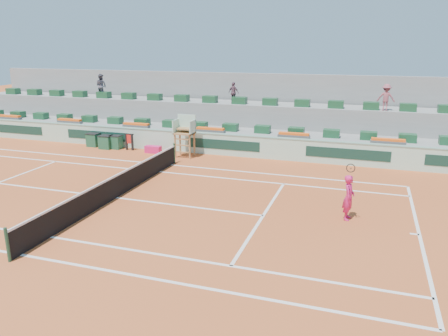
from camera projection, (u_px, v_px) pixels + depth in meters
The scene contains 20 objects.
ground at pixel (116, 198), 18.53m from camera, with size 90.00×90.00×0.00m, color #AD4A21.
seating_tier_lower at pixel (205, 136), 28.14m from camera, with size 36.00×4.00×1.20m, color gray.
seating_tier_upper at pixel (213, 121), 29.40m from camera, with size 36.00×2.40×2.60m, color gray.
stadium_back_wall at pixel (221, 104), 30.62m from camera, with size 36.00×0.40×4.40m, color gray.
player_bag at pixel (153, 149), 26.10m from camera, with size 0.96×0.43×0.43m, color #DE1D68.
spectator_left at pixel (101, 86), 30.87m from camera, with size 0.81×0.63×1.66m, color #4A4956.
spectator_mid at pixel (234, 93), 27.99m from camera, with size 0.79×0.33×1.35m, color #6D4857.
spectator_right at pixel (386, 97), 24.86m from camera, with size 0.98×0.56×1.52m, color #964B55.
court_lines at pixel (116, 198), 18.53m from camera, with size 23.89×11.09×0.01m.
tennis_net at pixel (115, 186), 18.39m from camera, with size 0.10×11.97×1.10m.
advertising_hoarding at pixel (192, 142), 26.11m from camera, with size 36.00×0.34×1.26m.
umpire_chair at pixel (185, 130), 24.95m from camera, with size 1.10×0.90×2.40m.
seat_row_lower at pixel (200, 125), 27.09m from camera, with size 32.90×0.60×0.44m.
seat_row_upper at pixel (210, 99), 28.44m from camera, with size 32.90×0.60×0.44m.
flower_planters at pixel (172, 128), 26.84m from camera, with size 26.80×0.36×0.28m.
drink_cooler_a at pixel (116, 142), 27.09m from camera, with size 0.71×0.61×0.84m.
drink_cooler_b at pixel (106, 142), 27.11m from camera, with size 0.79×0.69×0.84m.
drink_cooler_c at pixel (93, 140), 27.72m from camera, with size 0.75×0.65×0.84m.
towel_rack at pixel (129, 140), 26.67m from camera, with size 0.64×0.11×1.03m.
tennis_player at pixel (349, 197), 16.06m from camera, with size 0.46×0.89×2.28m.
Camera 1 is at (9.83, -15.15, 6.31)m, focal length 35.00 mm.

